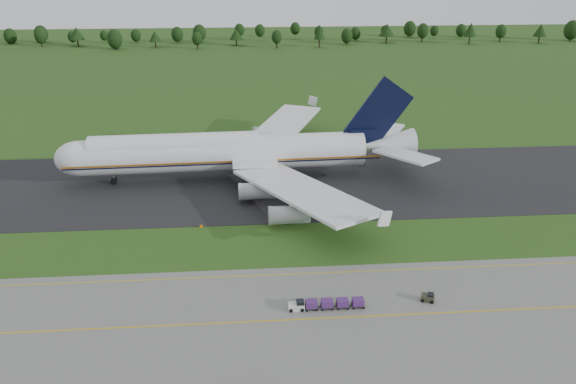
{
  "coord_description": "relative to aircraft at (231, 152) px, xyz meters",
  "views": [
    {
      "loc": [
        -5.82,
        -86.78,
        47.83
      ],
      "look_at": [
        0.92,
        2.0,
        9.19
      ],
      "focal_mm": 35.0,
      "sensor_mm": 36.0,
      "label": 1
    }
  ],
  "objects": [
    {
      "name": "apron_markings",
      "position": [
        9.47,
        -58.5,
        -6.39
      ],
      "size": [
        300.0,
        30.2,
        0.01
      ],
      "color": "#C3A10B",
      "rests_on": "apron"
    },
    {
      "name": "tree_line",
      "position": [
        12.18,
        188.19,
        -0.2
      ],
      "size": [
        525.96,
        21.72,
        11.91
      ],
      "color": "black",
      "rests_on": "ground"
    },
    {
      "name": "baggage_train",
      "position": [
        14.13,
        -51.13,
        -5.68
      ],
      "size": [
        11.05,
        1.41,
        1.36
      ],
      "color": "silver",
      "rests_on": "apron"
    },
    {
      "name": "ground",
      "position": [
        9.47,
        -31.52,
        -6.46
      ],
      "size": [
        600.0,
        600.0,
        0.0
      ],
      "primitive_type": "plane",
      "color": "#244715",
      "rests_on": "ground"
    },
    {
      "name": "taxiway",
      "position": [
        9.47,
        -3.52,
        -6.42
      ],
      "size": [
        300.0,
        40.0,
        0.08
      ],
      "primitive_type": "cube",
      "color": "black",
      "rests_on": "ground"
    },
    {
      "name": "apron",
      "position": [
        9.47,
        -65.52,
        -6.43
      ],
      "size": [
        300.0,
        52.0,
        0.06
      ],
      "primitive_type": "cube",
      "color": "slate",
      "rests_on": "ground"
    },
    {
      "name": "aircraft",
      "position": [
        0.0,
        0.0,
        0.0
      ],
      "size": [
        80.22,
        78.45,
        22.61
      ],
      "color": "silver",
      "rests_on": "ground"
    },
    {
      "name": "edge_markers",
      "position": [
        8.35,
        -24.02,
        -6.18
      ],
      "size": [
        28.03,
        0.3,
        0.6
      ],
      "color": "orange",
      "rests_on": "ground"
    },
    {
      "name": "utility_cart",
      "position": [
        29.47,
        -50.44,
        -5.89
      ],
      "size": [
        2.16,
        1.72,
        1.04
      ],
      "color": "#323525",
      "rests_on": "apron"
    }
  ]
}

